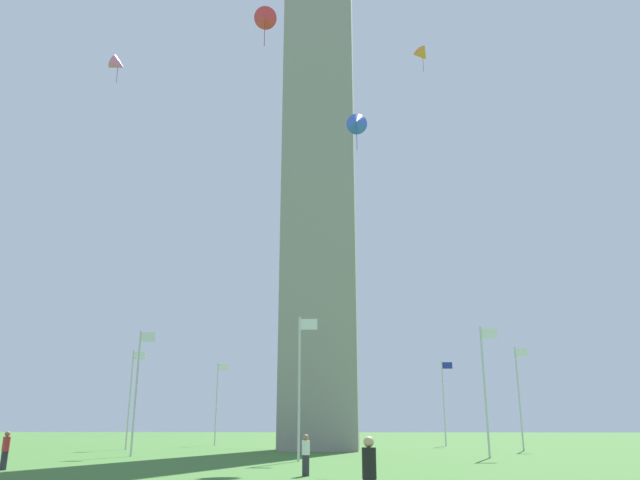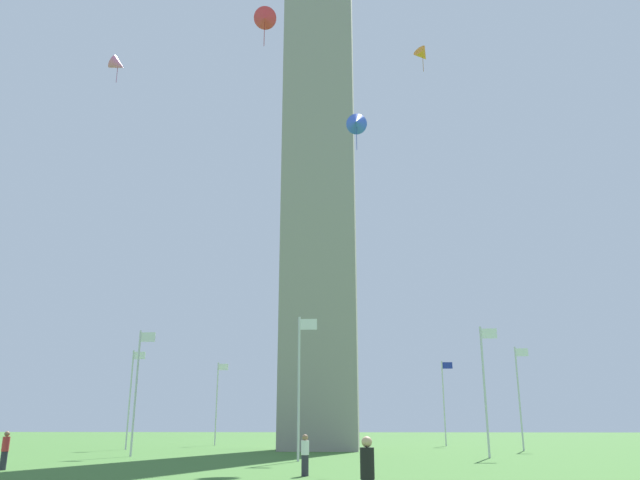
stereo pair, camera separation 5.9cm
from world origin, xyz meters
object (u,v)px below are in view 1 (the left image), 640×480
(flagpole_e, at_px, (332,401))
(kite_orange_delta, at_px, (423,55))
(flagpole_nw, at_px, (485,384))
(kite_pink_delta, at_px, (118,65))
(person_black_shirt, at_px, (369,477))
(flagpole_se, at_px, (217,399))
(flagpole_ne, at_px, (444,399))
(flagpole_w, at_px, (300,380))
(person_white_shirt, at_px, (306,455))
(kite_blue_delta, at_px, (357,123))
(flagpole_n, at_px, (519,393))
(flagpole_s, at_px, (131,394))
(person_red_shirt, at_px, (5,451))
(obelisk_monument, at_px, (320,129))
(flagpole_sw, at_px, (137,386))
(kite_red_delta, at_px, (265,18))

(flagpole_e, distance_m, kite_orange_delta, 36.56)
(flagpole_nw, bearing_deg, kite_pink_delta, -165.28)
(person_black_shirt, bearing_deg, flagpole_se, 16.52)
(kite_orange_delta, bearing_deg, flagpole_nw, -72.64)
(flagpole_ne, distance_m, flagpole_w, 29.80)
(person_white_shirt, relative_size, kite_blue_delta, 0.51)
(flagpole_n, height_order, kite_blue_delta, kite_blue_delta)
(flagpole_se, distance_m, person_white_shirt, 40.19)
(person_white_shirt, bearing_deg, kite_blue_delta, -0.19)
(flagpole_s, height_order, flagpole_nw, same)
(flagpole_e, bearing_deg, kite_orange_delta, -65.92)
(person_red_shirt, bearing_deg, obelisk_monument, 14.24)
(person_white_shirt, distance_m, kite_pink_delta, 29.10)
(obelisk_monument, xyz_separation_m, flagpole_w, (0.06, -16.13, -24.18))
(person_white_shirt, xyz_separation_m, person_red_shirt, (-13.98, 2.41, 0.05))
(flagpole_nw, distance_m, kite_blue_delta, 20.36)
(kite_pink_delta, distance_m, kite_orange_delta, 26.36)
(flagpole_s, relative_size, person_black_shirt, 4.76)
(obelisk_monument, height_order, person_black_shirt, obelisk_monument)
(flagpole_sw, xyz_separation_m, kite_orange_delta, (20.72, 6.70, 28.56))
(flagpole_se, relative_size, kite_red_delta, 2.54)
(obelisk_monument, bearing_deg, kite_blue_delta, -72.76)
(flagpole_s, relative_size, kite_red_delta, 2.54)
(flagpole_ne, xyz_separation_m, flagpole_w, (-11.41, -27.54, 0.00))
(flagpole_sw, bearing_deg, flagpole_ne, 45.00)
(person_white_shirt, relative_size, kite_red_delta, 0.50)
(flagpole_sw, bearing_deg, kite_pink_delta, -97.32)
(person_white_shirt, bearing_deg, flagpole_ne, -6.98)
(flagpole_se, xyz_separation_m, person_black_shirt, (15.31, -49.42, -3.61))
(flagpole_s, bearing_deg, flagpole_se, 67.50)
(flagpole_e, bearing_deg, flagpole_w, -90.00)
(kite_pink_delta, bearing_deg, flagpole_ne, 50.87)
(flagpole_ne, relative_size, flagpole_w, 1.00)
(flagpole_n, relative_size, kite_pink_delta, 4.15)
(obelisk_monument, distance_m, kite_orange_delta, 11.37)
(kite_red_delta, bearing_deg, flagpole_w, 23.80)
(person_white_shirt, relative_size, person_red_shirt, 0.94)
(kite_blue_delta, bearing_deg, flagpole_e, 97.22)
(obelisk_monument, bearing_deg, flagpole_ne, 44.85)
(obelisk_monument, height_order, person_red_shirt, obelisk_monument)
(flagpole_se, relative_size, kite_pink_delta, 4.15)
(obelisk_monument, distance_m, flagpole_sw, 29.04)
(flagpole_n, xyz_separation_m, person_black_shirt, (-12.22, -38.01, -3.61))
(obelisk_monument, xyz_separation_m, flagpole_e, (0.06, 16.13, -24.18))
(flagpole_w, bearing_deg, flagpole_se, 112.50)
(kite_pink_delta, bearing_deg, flagpole_sw, 82.68)
(person_black_shirt, distance_m, kite_red_delta, 35.02)
(obelisk_monument, relative_size, person_red_shirt, 33.96)
(flagpole_nw, distance_m, person_red_shirt, 27.41)
(person_black_shirt, relative_size, person_red_shirt, 1.01)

